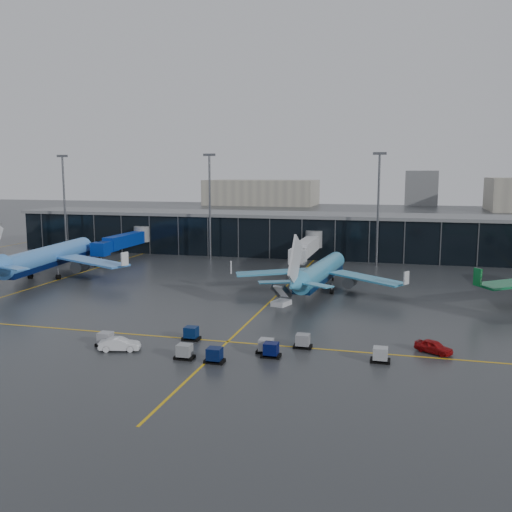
% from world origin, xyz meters
% --- Properties ---
extents(ground, '(600.00, 600.00, 0.00)m').
position_xyz_m(ground, '(0.00, 0.00, 0.00)').
color(ground, '#282B2D').
rests_on(ground, ground).
extents(terminal_pier, '(142.00, 17.00, 10.70)m').
position_xyz_m(terminal_pier, '(0.00, 62.00, 5.42)').
color(terminal_pier, black).
rests_on(terminal_pier, ground).
extents(jet_bridges, '(94.00, 27.50, 7.20)m').
position_xyz_m(jet_bridges, '(-35.00, 42.99, 4.55)').
color(jet_bridges, '#595B60').
rests_on(jet_bridges, ground).
extents(flood_masts, '(203.00, 0.50, 25.50)m').
position_xyz_m(flood_masts, '(5.00, 50.00, 13.81)').
color(flood_masts, '#595B60').
rests_on(flood_masts, ground).
extents(distant_hangars, '(260.00, 71.00, 22.00)m').
position_xyz_m(distant_hangars, '(49.94, 270.08, 8.79)').
color(distant_hangars, '#B2AD99').
rests_on(distant_hangars, ground).
extents(taxi_lines, '(220.00, 120.00, 0.02)m').
position_xyz_m(taxi_lines, '(10.00, 10.61, 0.01)').
color(taxi_lines, gold).
rests_on(taxi_lines, ground).
extents(airliner_arkefly, '(42.84, 47.52, 13.37)m').
position_xyz_m(airliner_arkefly, '(-38.42, 18.32, 6.69)').
color(airliner_arkefly, '#4388DE').
rests_on(airliner_arkefly, ground).
extents(airliner_klm_near, '(35.16, 39.19, 11.21)m').
position_xyz_m(airliner_klm_near, '(16.71, 18.68, 5.61)').
color(airliner_klm_near, '#3992BD').
rests_on(airliner_klm_near, ground).
extents(baggage_carts, '(35.07, 9.34, 1.70)m').
position_xyz_m(baggage_carts, '(12.54, -19.01, 0.76)').
color(baggage_carts, black).
rests_on(baggage_carts, ground).
extents(mobile_airstair, '(3.03, 3.70, 3.45)m').
position_xyz_m(mobile_airstair, '(12.34, 6.03, 0.77)').
color(mobile_airstair, silver).
rests_on(mobile_airstair, ground).
extents(service_van_red, '(4.76, 3.92, 1.53)m').
position_xyz_m(service_van_red, '(34.82, -13.12, 0.77)').
color(service_van_red, '#970B0D').
rests_on(service_van_red, ground).
extents(service_van_white, '(5.11, 2.92, 1.59)m').
position_xyz_m(service_van_white, '(-1.38, -21.73, 0.80)').
color(service_van_white, silver).
rests_on(service_van_white, ground).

